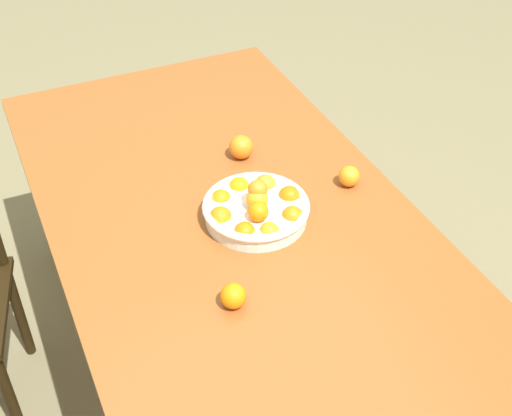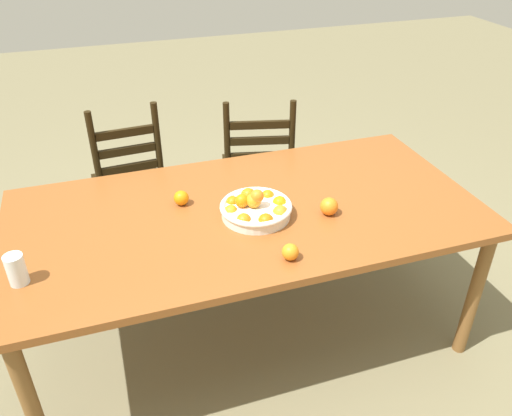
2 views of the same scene
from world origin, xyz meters
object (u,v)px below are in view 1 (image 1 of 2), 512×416
Objects in this scene: orange_loose_2 at (241,147)px; dining_table at (241,245)px; orange_loose_0 at (233,296)px; orange_loose_1 at (349,176)px; fruit_bowl at (256,208)px.

dining_table is at bearing 156.41° from orange_loose_2.
orange_loose_0 is 0.61m from orange_loose_1.
fruit_bowl is 0.33m from orange_loose_1.
orange_loose_2 is at bearing -23.59° from dining_table.
dining_table is 31.33× the size of orange_loose_1.
orange_loose_2 is (0.60, -0.28, 0.01)m from orange_loose_0.
fruit_bowl reaches higher than orange_loose_0.
fruit_bowl reaches higher than orange_loose_2.
orange_loose_1 is at bearing -84.81° from fruit_bowl.
dining_table is 0.38m from orange_loose_2.
fruit_bowl is 0.32m from orange_loose_2.
fruit_bowl is at bearing 95.19° from orange_loose_1.
fruit_bowl reaches higher than dining_table.
fruit_bowl is 3.97× the size of orange_loose_2.
orange_loose_1 is (0.03, -0.33, -0.01)m from fruit_bowl.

